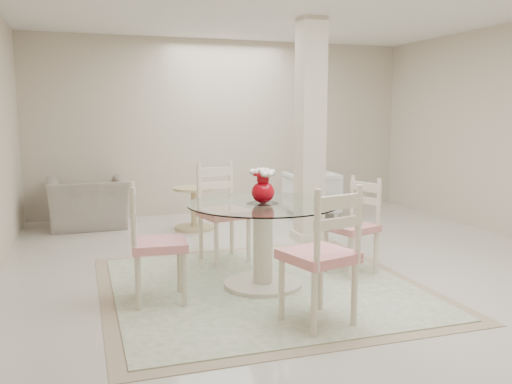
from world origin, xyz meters
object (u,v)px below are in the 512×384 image
object	(u,v)px
red_vase	(263,186)
dining_chair_east	(356,219)
column	(310,131)
side_table	(194,210)
recliner_taupe	(88,203)
dining_chair_south	(325,246)
dining_chair_west	(150,235)
armchair_white	(311,193)
dining_table	(263,245)
dining_chair_north	(221,204)

from	to	relation	value
red_vase	dining_chair_east	bearing A→B (deg)	7.52
column	side_table	size ratio (longest dim) A/B	4.68
column	recliner_taupe	size ratio (longest dim) A/B	2.57
dining_chair_east	dining_chair_south	size ratio (longest dim) A/B	0.89
red_vase	dining_chair_east	xyz separation A→B (m)	(1.01, 0.13, -0.38)
dining_chair_west	armchair_white	distance (m)	4.30
dining_table	dining_chair_east	distance (m)	1.03
dining_chair_north	dining_chair_west	world-z (taller)	dining_chair_north
dining_table	dining_chair_south	size ratio (longest dim) A/B	1.15
dining_chair_east	dining_chair_west	size ratio (longest dim) A/B	0.95
dining_chair_south	column	bearing A→B (deg)	-127.02
side_table	dining_chair_east	bearing A→B (deg)	-66.41
dining_chair_north	armchair_white	size ratio (longest dim) A/B	1.54
dining_chair_north	dining_chair_south	size ratio (longest dim) A/B	0.98
dining_table	side_table	distance (m)	2.65
recliner_taupe	armchair_white	size ratio (longest dim) A/B	1.40
dining_chair_west	side_table	distance (m)	2.92
column	dining_table	bearing A→B (deg)	-125.59
dining_chair_east	armchair_white	distance (m)	3.09
dining_table	dining_chair_east	xyz separation A→B (m)	(1.01, 0.13, 0.15)
dining_chair_south	red_vase	bearing A→B (deg)	-98.37
dining_chair_south	armchair_white	world-z (taller)	dining_chair_south
column	armchair_white	distance (m)	1.91
dining_chair_south	side_table	world-z (taller)	dining_chair_south
column	dining_chair_south	size ratio (longest dim) A/B	2.30
column	armchair_white	size ratio (longest dim) A/B	3.60
recliner_taupe	side_table	world-z (taller)	recliner_taupe
side_table	column	bearing A→B (deg)	-39.36
column	dining_chair_south	bearing A→B (deg)	-111.31
dining_chair_east	side_table	size ratio (longest dim) A/B	1.81
column	dining_table	world-z (taller)	column
dining_chair_east	armchair_white	size ratio (longest dim) A/B	1.39
dining_chair_north	side_table	distance (m)	1.67
dining_chair_north	recliner_taupe	size ratio (longest dim) A/B	1.10
dining_chair_east	dining_chair_south	xyz separation A→B (m)	(-0.88, -1.15, 0.07)
dining_chair_west	recliner_taupe	world-z (taller)	dining_chair_west
red_vase	dining_chair_east	size ratio (longest dim) A/B	0.30
dining_chair_east	dining_chair_west	xyz separation A→B (m)	(-2.02, -0.24, 0.03)
dining_table	dining_chair_south	world-z (taller)	dining_chair_south
dining_chair_north	dining_chair_south	bearing A→B (deg)	-95.12
dining_chair_west	side_table	size ratio (longest dim) A/B	1.92
column	side_table	xyz separation A→B (m)	(-1.25, 1.03, -1.08)
dining_table	side_table	bearing A→B (deg)	91.97
red_vase	dining_table	bearing A→B (deg)	161.57
red_vase	side_table	world-z (taller)	red_vase
dining_chair_east	dining_chair_west	world-z (taller)	dining_chair_west
side_table	dining_chair_west	bearing A→B (deg)	-108.53
armchair_white	side_table	distance (m)	1.99
column	dining_chair_west	size ratio (longest dim) A/B	2.44
dining_chair_north	recliner_taupe	world-z (taller)	dining_chair_north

